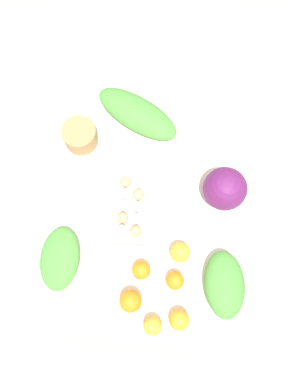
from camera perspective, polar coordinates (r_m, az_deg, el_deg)
name	(u,v)px	position (r m, az deg, el deg)	size (l,w,h in m)	color
ground_plane	(144,226)	(2.20, 0.00, -5.22)	(8.00, 8.00, 0.00)	#B2A899
dining_table	(144,199)	(1.60, 0.00, -1.12)	(1.12, 1.03, 0.72)	silver
cabbage_purple	(225,189)	(1.46, 12.22, 0.49)	(0.17, 0.17, 0.17)	#601E5B
egg_carton	(131,208)	(1.45, -2.03, -2.43)	(0.28, 0.13, 0.09)	#B7B7B2
paper_bag	(80,136)	(1.56, -9.72, 8.44)	(0.14, 0.14, 0.09)	#A87F51
greens_bunch_scallion	(137,114)	(1.59, -1.03, 11.83)	(0.38, 0.15, 0.09)	#4C933D
greens_bunch_beet_tops	(225,284)	(1.43, 12.17, -13.60)	(0.25, 0.15, 0.09)	#4C933D
greens_bunch_dandelion	(60,258)	(1.46, -12.72, -9.84)	(0.24, 0.15, 0.06)	#4C933D
orange_0	(179,320)	(1.42, 5.39, -18.85)	(0.07, 0.07, 0.07)	orange
orange_1	(141,270)	(1.42, -0.43, -11.83)	(0.07, 0.07, 0.07)	orange
orange_2	(175,281)	(1.42, 4.74, -13.30)	(0.07, 0.07, 0.07)	orange
orange_3	(131,301)	(1.41, -2.03, -16.29)	(0.08, 0.08, 0.08)	orange
orange_4	(180,252)	(1.43, 5.51, -9.10)	(0.08, 0.08, 0.08)	#F9A833
orange_5	(153,326)	(1.42, 1.33, -19.72)	(0.07, 0.07, 0.07)	#F9A833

